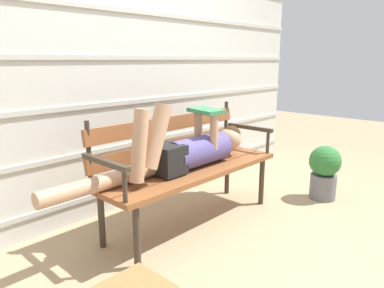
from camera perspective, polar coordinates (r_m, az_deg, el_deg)
ground_plane at (r=2.73m, az=2.97°, el=-13.55°), size 12.00×12.00×0.00m
house_siding at (r=3.06m, az=-9.30°, el=10.14°), size 4.63×0.08×2.15m
park_bench at (r=2.72m, az=-1.08°, el=-2.67°), size 1.55×0.50×0.86m
reclining_person at (r=2.59m, az=-1.03°, el=-0.96°), size 1.71×0.26×0.52m
potted_plant at (r=3.42m, az=20.41°, el=-3.96°), size 0.28×0.28×0.49m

